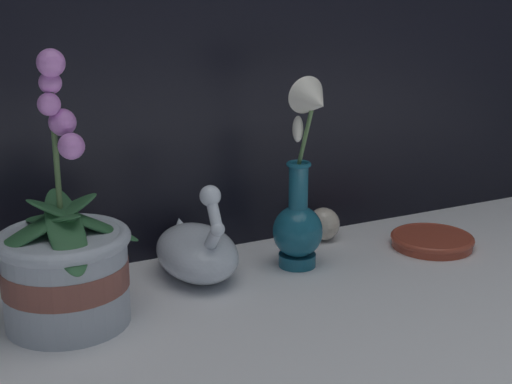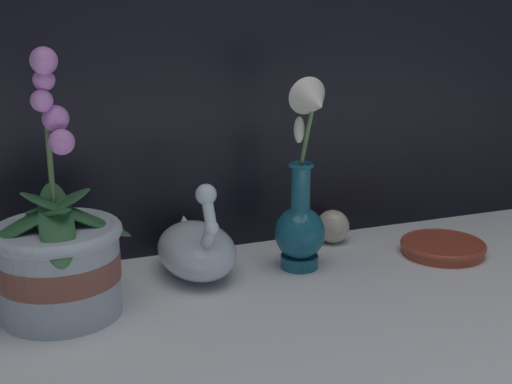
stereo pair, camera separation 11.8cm
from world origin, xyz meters
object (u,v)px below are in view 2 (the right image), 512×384
glass_sphere (333,226)px  orchid_potted_plant (58,258)px  blue_vase (303,205)px  amber_dish (443,247)px  swan_figurine (196,247)px

glass_sphere → orchid_potted_plant: bearing=-165.5°
blue_vase → amber_dish: bearing=-4.5°
swan_figurine → glass_sphere: 0.29m
amber_dish → blue_vase: bearing=175.5°
orchid_potted_plant → blue_vase: bearing=4.5°
orchid_potted_plant → blue_vase: size_ratio=1.18×
swan_figurine → amber_dish: (0.45, -0.07, -0.04)m
swan_figurine → blue_vase: blue_vase is taller
blue_vase → swan_figurine: bearing=166.0°
swan_figurine → glass_sphere: bearing=11.5°
orchid_potted_plant → blue_vase: 0.41m
swan_figurine → amber_dish: 0.46m
blue_vase → amber_dish: size_ratio=2.15×
orchid_potted_plant → amber_dish: orchid_potted_plant is taller
swan_figurine → glass_sphere: size_ratio=3.34×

